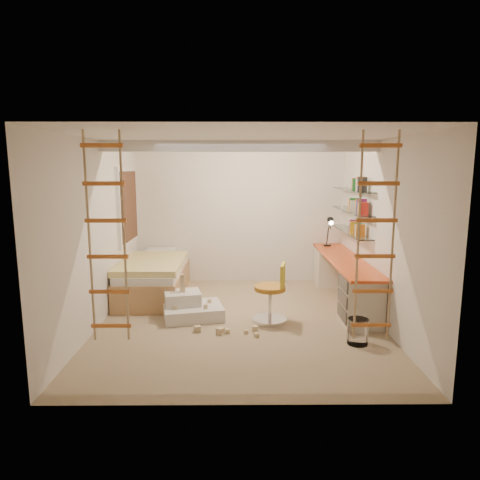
{
  "coord_description": "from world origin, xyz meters",
  "views": [
    {
      "loc": [
        -0.05,
        -5.98,
        2.22
      ],
      "look_at": [
        0.0,
        0.3,
        1.15
      ],
      "focal_mm": 32.0,
      "sensor_mm": 36.0,
      "label": 1
    }
  ],
  "objects_px": {
    "desk": "(344,279)",
    "swivel_chair": "(272,300)",
    "play_platform": "(190,308)",
    "bed": "(154,278)"
  },
  "relations": [
    {
      "from": "desk",
      "to": "swivel_chair",
      "type": "bearing_deg",
      "value": -144.64
    },
    {
      "from": "desk",
      "to": "play_platform",
      "type": "distance_m",
      "value": 2.58
    },
    {
      "from": "desk",
      "to": "play_platform",
      "type": "bearing_deg",
      "value": -164.03
    },
    {
      "from": "desk",
      "to": "swivel_chair",
      "type": "distance_m",
      "value": 1.55
    },
    {
      "from": "swivel_chair",
      "to": "play_platform",
      "type": "relative_size",
      "value": 0.88
    },
    {
      "from": "bed",
      "to": "play_platform",
      "type": "height_order",
      "value": "bed"
    },
    {
      "from": "desk",
      "to": "bed",
      "type": "xyz_separation_m",
      "value": [
        -3.2,
        0.36,
        -0.07
      ]
    },
    {
      "from": "bed",
      "to": "swivel_chair",
      "type": "relative_size",
      "value": 2.31
    },
    {
      "from": "swivel_chair",
      "to": "bed",
      "type": "bearing_deg",
      "value": 146.95
    },
    {
      "from": "bed",
      "to": "swivel_chair",
      "type": "xyz_separation_m",
      "value": [
        1.94,
        -1.26,
        -0.01
      ]
    }
  ]
}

